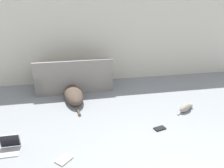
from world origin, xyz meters
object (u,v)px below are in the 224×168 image
at_px(couch, 74,78).
at_px(cat, 186,107).
at_px(laptop_open, 10,146).
at_px(dog, 73,94).
at_px(book_cream, 64,159).
at_px(book_black, 160,128).

relative_size(couch, cat, 3.88).
bearing_deg(cat, laptop_open, 158.93).
distance_m(dog, book_cream, 2.06).
bearing_deg(book_cream, dog, 84.53).
distance_m(book_black, book_cream, 1.73).
relative_size(couch, laptop_open, 6.31).
xyz_separation_m(laptop_open, book_black, (2.46, 0.10, -0.07)).
height_order(couch, dog, couch).
height_order(dog, book_black, dog).
xyz_separation_m(dog, cat, (2.25, -1.01, -0.07)).
distance_m(couch, laptop_open, 2.55).
distance_m(cat, laptop_open, 3.31).
relative_size(dog, book_cream, 5.45).
distance_m(couch, book_black, 2.63).
xyz_separation_m(couch, laptop_open, (-1.05, -2.31, -0.21)).
bearing_deg(laptop_open, cat, 10.93).
xyz_separation_m(dog, book_cream, (-0.20, -2.05, -0.13)).
bearing_deg(book_cream, book_black, 16.72).
height_order(dog, book_cream, dog).
height_order(cat, book_black, cat).
relative_size(couch, book_black, 8.27).
bearing_deg(book_black, book_cream, -163.28).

